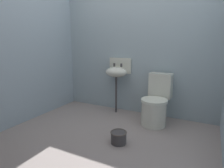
{
  "coord_description": "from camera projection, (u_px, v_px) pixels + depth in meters",
  "views": [
    {
      "loc": [
        1.2,
        -2.03,
        1.27
      ],
      "look_at": [
        0.0,
        0.3,
        0.7
      ],
      "focal_mm": 30.96,
      "sensor_mm": 36.0,
      "label": 1
    }
  ],
  "objects": [
    {
      "name": "bucket",
      "position": [
        119.0,
        137.0,
        2.46
      ],
      "size": [
        0.21,
        0.21,
        0.16
      ],
      "color": "#413E40",
      "rests_on": "ground"
    },
    {
      "name": "ground_plane",
      "position": [
        102.0,
        142.0,
        2.58
      ],
      "size": [
        3.22,
        2.82,
        0.08
      ],
      "primitive_type": "cube",
      "color": "gray"
    },
    {
      "name": "toilet_near_wall",
      "position": [
        156.0,
        104.0,
        3.03
      ],
      "size": [
        0.42,
        0.61,
        0.78
      ],
      "rotation": [
        0.0,
        0.0,
        3.09
      ],
      "color": "silver",
      "rests_on": "ground"
    },
    {
      "name": "sink",
      "position": [
        117.0,
        72.0,
        3.45
      ],
      "size": [
        0.42,
        0.35,
        0.99
      ],
      "color": "#413E40",
      "rests_on": "ground"
    },
    {
      "name": "wall_back",
      "position": [
        137.0,
        45.0,
        3.41
      ],
      "size": [
        3.22,
        0.1,
        2.44
      ],
      "primitive_type": "cube",
      "color": "#9EB2BA",
      "rests_on": "ground"
    },
    {
      "name": "wall_left",
      "position": [
        24.0,
        45.0,
        3.05
      ],
      "size": [
        0.1,
        2.62,
        2.44
      ],
      "primitive_type": "cube",
      "color": "#99ADBB",
      "rests_on": "ground"
    }
  ]
}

